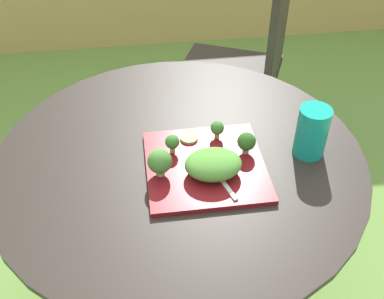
{
  "coord_description": "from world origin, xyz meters",
  "views": [
    {
      "loc": [
        -0.09,
        -0.88,
        1.54
      ],
      "look_at": [
        0.03,
        -0.03,
        0.79
      ],
      "focal_mm": 42.97,
      "sensor_mm": 36.0,
      "label": 1
    }
  ],
  "objects_px": {
    "drinking_glass": "(311,134)",
    "fork": "(217,174)",
    "salad_plate": "(205,166)",
    "patio_chair": "(249,59)"
  },
  "relations": [
    {
      "from": "patio_chair",
      "to": "salad_plate",
      "type": "xyz_separation_m",
      "value": [
        -0.34,
        -0.9,
        0.23
      ]
    },
    {
      "from": "salad_plate",
      "to": "drinking_glass",
      "type": "height_order",
      "value": "drinking_glass"
    },
    {
      "from": "salad_plate",
      "to": "drinking_glass",
      "type": "distance_m",
      "value": 0.28
    },
    {
      "from": "salad_plate",
      "to": "fork",
      "type": "height_order",
      "value": "fork"
    },
    {
      "from": "patio_chair",
      "to": "fork",
      "type": "relative_size",
      "value": 5.91
    },
    {
      "from": "drinking_glass",
      "to": "salad_plate",
      "type": "bearing_deg",
      "value": -174.89
    },
    {
      "from": "patio_chair",
      "to": "salad_plate",
      "type": "bearing_deg",
      "value": -110.74
    },
    {
      "from": "salad_plate",
      "to": "fork",
      "type": "distance_m",
      "value": 0.05
    },
    {
      "from": "drinking_glass",
      "to": "fork",
      "type": "distance_m",
      "value": 0.26
    },
    {
      "from": "patio_chair",
      "to": "fork",
      "type": "distance_m",
      "value": 1.03
    }
  ]
}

